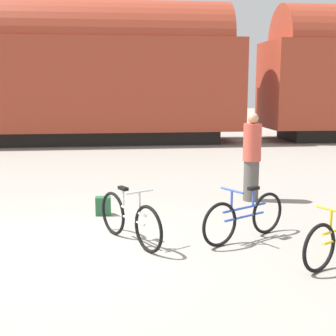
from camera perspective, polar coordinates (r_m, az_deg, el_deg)
name	(u,v)px	position (r m, az deg, el deg)	size (l,w,h in m)	color
ground_plane	(62,251)	(7.05, -12.76, -9.87)	(80.00, 80.00, 0.00)	gray
freight_train	(94,70)	(19.49, -9.04, 11.77)	(38.27, 3.17, 5.68)	black
rail_near	(95,145)	(18.91, -8.88, 2.82)	(50.27, 0.07, 0.01)	#4C4238
rail_far	(96,141)	(20.33, -8.73, 3.33)	(50.27, 0.07, 0.01)	#4C4238
bicycle_blue	(244,217)	(7.35, 9.31, -5.94)	(1.51, 0.92, 0.84)	black
bicycle_silver	(130,219)	(7.14, -4.69, -6.26)	(0.89, 1.52, 0.87)	black
person_in_red	(252,157)	(9.74, 10.18, 1.30)	(0.37, 0.37, 1.82)	#514C47
backpack	(103,206)	(8.74, -7.90, -4.60)	(0.28, 0.20, 0.34)	#235633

